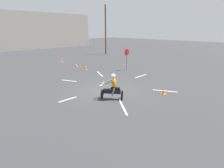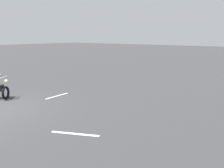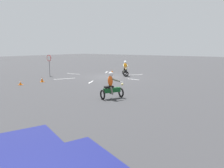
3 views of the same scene
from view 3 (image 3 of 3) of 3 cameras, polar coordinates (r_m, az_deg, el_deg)
ground_plane at (r=23.50m, az=-0.15°, el=1.95°), size 120.00×120.00×0.00m
motorcycle_rider_foreground at (r=24.18m, az=3.49°, el=3.88°), size 1.32×1.48×1.66m
motorcycle_rider_background at (r=13.37m, az=-0.13°, el=-0.75°), size 1.15×1.53×1.66m
stop_sign at (r=25.07m, az=-16.12°, el=5.81°), size 0.70×0.08×2.30m
traffic_cone_near_right at (r=20.80m, az=-17.80°, el=1.10°), size 0.32×0.32×0.45m
traffic_cone_mid_center at (r=19.78m, az=-22.81°, el=0.23°), size 0.32×0.32×0.34m
traffic_cone_mid_left at (r=27.50m, az=-0.02°, el=3.42°), size 0.32×0.32×0.35m
lane_stripe_e at (r=26.27m, az=-10.11°, el=2.62°), size 1.90×0.21×0.01m
lane_stripe_ne at (r=22.35m, az=-12.27°, el=1.35°), size 1.03×1.97×0.01m
lane_stripe_nw at (r=19.90m, az=-5.52°, el=0.53°), size 0.72×1.36×0.01m
lane_stripe_w at (r=21.54m, az=5.58°, el=1.22°), size 1.28×0.12×0.01m
lane_stripe_sw at (r=25.16m, az=5.94°, el=2.42°), size 1.27×1.73×0.01m
lane_stripe_se at (r=27.70m, az=-1.45°, el=3.12°), size 0.91×1.57×0.01m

